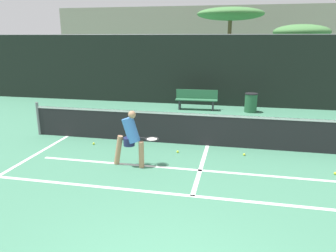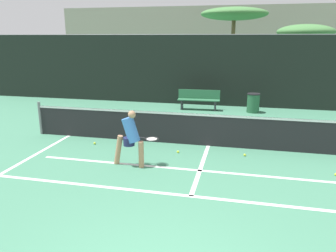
{
  "view_description": "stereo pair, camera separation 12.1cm",
  "coord_description": "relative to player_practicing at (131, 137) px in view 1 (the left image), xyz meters",
  "views": [
    {
      "loc": [
        0.77,
        -3.04,
        3.11
      ],
      "look_at": [
        -0.87,
        4.65,
        0.95
      ],
      "focal_mm": 35.0,
      "sensor_mm": 36.0,
      "label": 1
    },
    {
      "loc": [
        0.89,
        -3.02,
        3.11
      ],
      "look_at": [
        -0.87,
        4.65,
        0.95
      ],
      "focal_mm": 35.0,
      "sensor_mm": 36.0,
      "label": 2
    }
  ],
  "objects": [
    {
      "name": "tree_mid",
      "position": [
        1.69,
        17.55,
        3.84
      ],
      "size": [
        4.72,
        4.72,
        5.09
      ],
      "color": "brown",
      "rests_on": "ground"
    },
    {
      "name": "courtside_bench",
      "position": [
        0.74,
        6.81,
        -0.28
      ],
      "size": [
        1.83,
        0.46,
        0.86
      ],
      "rotation": [
        0.0,
        0.0,
        0.04
      ],
      "color": "#33724C",
      "rests_on": "ground"
    },
    {
      "name": "tennis_ball_scattered_4",
      "position": [
        -1.62,
        1.33,
        -0.73
      ],
      "size": [
        0.07,
        0.07,
        0.07
      ],
      "primitive_type": "sphere",
      "color": "#D1E033",
      "rests_on": "ground"
    },
    {
      "name": "court_baseline_near",
      "position": [
        1.7,
        -1.28,
        -0.76
      ],
      "size": [
        11.0,
        0.1,
        0.01
      ],
      "primitive_type": "cube",
      "color": "white",
      "rests_on": "ground"
    },
    {
      "name": "building_far",
      "position": [
        1.7,
        27.12,
        2.22
      ],
      "size": [
        36.0,
        2.4,
        5.96
      ],
      "primitive_type": "cube",
      "color": "gray",
      "rests_on": "ground"
    },
    {
      "name": "net",
      "position": [
        1.7,
        1.96,
        -0.25
      ],
      "size": [
        11.09,
        0.09,
        1.07
      ],
      "color": "slate",
      "rests_on": "ground"
    },
    {
      "name": "court_sideline_left",
      "position": [
        -2.81,
        0.34,
        -0.76
      ],
      "size": [
        0.1,
        4.23,
        0.01
      ],
      "primitive_type": "cube",
      "color": "white",
      "rests_on": "ground"
    },
    {
      "name": "parked_car",
      "position": [
        3.12,
        10.41,
        -0.21
      ],
      "size": [
        1.79,
        4.64,
        1.3
      ],
      "color": "maroon",
      "rests_on": "ground"
    },
    {
      "name": "court_center_mark",
      "position": [
        1.7,
        0.34,
        -0.76
      ],
      "size": [
        0.1,
        3.23,
        0.01
      ],
      "primitive_type": "cube",
      "color": "white",
      "rests_on": "ground"
    },
    {
      "name": "tennis_ball_scattered_2",
      "position": [
        2.75,
        1.32,
        -0.73
      ],
      "size": [
        0.07,
        0.07,
        0.07
      ],
      "primitive_type": "sphere",
      "color": "#D1E033",
      "rests_on": "ground"
    },
    {
      "name": "trash_bin",
      "position": [
        3.06,
        6.79,
        -0.36
      ],
      "size": [
        0.54,
        0.54,
        0.8
      ],
      "color": "#28603D",
      "rests_on": "ground"
    },
    {
      "name": "tennis_ball_scattered_1",
      "position": [
        0.95,
        1.16,
        -0.73
      ],
      "size": [
        0.07,
        0.07,
        0.07
      ],
      "primitive_type": "sphere",
      "color": "#D1E033",
      "rests_on": "ground"
    },
    {
      "name": "fence_back",
      "position": [
        1.7,
        7.9,
        0.83
      ],
      "size": [
        24.0,
        0.06,
        3.2
      ],
      "color": "black",
      "rests_on": "ground"
    },
    {
      "name": "player_practicing",
      "position": [
        0.0,
        0.0,
        0.0
      ],
      "size": [
        1.16,
        0.52,
        1.41
      ],
      "rotation": [
        0.0,
        0.0,
        -0.12
      ],
      "color": "tan",
      "rests_on": "ground"
    },
    {
      "name": "tree_west",
      "position": [
        6.05,
        14.45,
        2.56
      ],
      "size": [
        3.32,
        3.32,
        3.82
      ],
      "color": "brown",
      "rests_on": "ground"
    },
    {
      "name": "court_service_line",
      "position": [
        1.7,
        0.06,
        -0.76
      ],
      "size": [
        8.25,
        0.1,
        0.01
      ],
      "primitive_type": "cube",
      "color": "white",
      "rests_on": "ground"
    },
    {
      "name": "tennis_ball_scattered_3",
      "position": [
        4.8,
        0.47,
        -0.73
      ],
      "size": [
        0.07,
        0.07,
        0.07
      ],
      "primitive_type": "sphere",
      "color": "#D1E033",
      "rests_on": "ground"
    }
  ]
}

